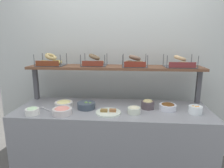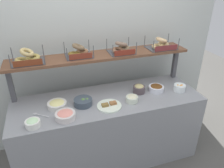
{
  "view_description": "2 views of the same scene",
  "coord_description": "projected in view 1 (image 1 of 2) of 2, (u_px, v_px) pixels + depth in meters",
  "views": [
    {
      "loc": [
        0.16,
        -2.03,
        1.6
      ],
      "look_at": [
        -0.02,
        0.09,
        1.1
      ],
      "focal_mm": 31.35,
      "sensor_mm": 36.0,
      "label": 1
    },
    {
      "loc": [
        -0.59,
        -1.97,
        2.12
      ],
      "look_at": [
        0.05,
        0.03,
        1.01
      ],
      "focal_mm": 34.8,
      "sensor_mm": 36.0,
      "label": 2
    }
  ],
  "objects": [
    {
      "name": "shelf_riser_right",
      "position": [
        198.0,
        87.0,
        2.29
      ],
      "size": [
        0.05,
        0.05,
        0.4
      ],
      "primitive_type": "cube",
      "color": "#4C4C51",
      "rests_on": "deli_counter"
    },
    {
      "name": "bowl_scallion_spread",
      "position": [
        32.0,
        111.0,
        1.97
      ],
      "size": [
        0.14,
        0.14,
        0.08
      ],
      "color": "white",
      "rests_on": "deli_counter"
    },
    {
      "name": "bowl_chocolate_spread",
      "position": [
        168.0,
        106.0,
        2.1
      ],
      "size": [
        0.18,
        0.18,
        0.08
      ],
      "color": "white",
      "rests_on": "deli_counter"
    },
    {
      "name": "bowl_potato_salad",
      "position": [
        134.0,
        110.0,
        2.0
      ],
      "size": [
        0.13,
        0.13,
        0.08
      ],
      "color": "silver",
      "rests_on": "deli_counter"
    },
    {
      "name": "bowl_lox_spread",
      "position": [
        62.0,
        111.0,
        1.97
      ],
      "size": [
        0.2,
        0.2,
        0.08
      ],
      "color": "silver",
      "rests_on": "deli_counter"
    },
    {
      "name": "serving_plate_white",
      "position": [
        108.0,
        112.0,
        2.01
      ],
      "size": [
        0.26,
        0.26,
        0.04
      ],
      "color": "white",
      "rests_on": "deli_counter"
    },
    {
      "name": "bagel_basket_plain",
      "position": [
        180.0,
        63.0,
        2.23
      ],
      "size": [
        0.34,
        0.26,
        0.14
      ],
      "color": "#4C4C51",
      "rests_on": "upper_shelf"
    },
    {
      "name": "shelf_riser_left",
      "position": [
        36.0,
        83.0,
        2.45
      ],
      "size": [
        0.05,
        0.05,
        0.4
      ],
      "primitive_type": "cube",
      "color": "#4C4C51",
      "rests_on": "deli_counter"
    },
    {
      "name": "bowl_egg_salad",
      "position": [
        64.0,
        104.0,
        2.2
      ],
      "size": [
        0.2,
        0.2,
        0.07
      ],
      "color": "silver",
      "rests_on": "deli_counter"
    },
    {
      "name": "upper_shelf",
      "position": [
        115.0,
        67.0,
        2.32
      ],
      "size": [
        2.06,
        0.32,
        0.03
      ],
      "primitive_type": "cube",
      "color": "brown",
      "rests_on": "shelf_riser_left"
    },
    {
      "name": "bagel_basket_cinnamon_raisin",
      "position": [
        94.0,
        62.0,
        2.34
      ],
      "size": [
        0.3,
        0.25,
        0.15
      ],
      "color": "#4C4C51",
      "rests_on": "upper_shelf"
    },
    {
      "name": "bagel_basket_poppy",
      "position": [
        135.0,
        62.0,
        2.27
      ],
      "size": [
        0.29,
        0.26,
        0.14
      ],
      "color": "#4C4C51",
      "rests_on": "upper_shelf"
    },
    {
      "name": "back_wall",
      "position": [
        116.0,
        69.0,
        2.61
      ],
      "size": [
        3.3,
        0.06,
        2.4
      ],
      "primitive_type": "cube",
      "color": "beige",
      "rests_on": "ground_plane"
    },
    {
      "name": "bowl_fruit_salad",
      "position": [
        195.0,
        110.0,
        1.99
      ],
      "size": [
        0.14,
        0.14,
        0.09
      ],
      "color": "white",
      "rests_on": "deli_counter"
    },
    {
      "name": "bowl_hummus",
      "position": [
        148.0,
        104.0,
        2.14
      ],
      "size": [
        0.14,
        0.14,
        0.1
      ],
      "color": "#53464B",
      "rests_on": "deli_counter"
    },
    {
      "name": "bowl_veggie_mix",
      "position": [
        86.0,
        105.0,
        2.14
      ],
      "size": [
        0.19,
        0.19,
        0.08
      ],
      "color": "#3D4956",
      "rests_on": "deli_counter"
    },
    {
      "name": "serving_spoon_near_plate",
      "position": [
        44.0,
        108.0,
        2.13
      ],
      "size": [
        0.16,
        0.11,
        0.01
      ],
      "color": "#B7B7BC",
      "rests_on": "deli_counter"
    },
    {
      "name": "bagel_basket_sesame",
      "position": [
        51.0,
        62.0,
        2.36
      ],
      "size": [
        0.32,
        0.25,
        0.16
      ],
      "color": "#4C4C51",
      "rests_on": "upper_shelf"
    },
    {
      "name": "deli_counter",
      "position": [
        113.0,
        143.0,
        2.25
      ],
      "size": [
        2.1,
        0.7,
        0.85
      ],
      "primitive_type": "cube",
      "color": "gray",
      "rests_on": "ground_plane"
    }
  ]
}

